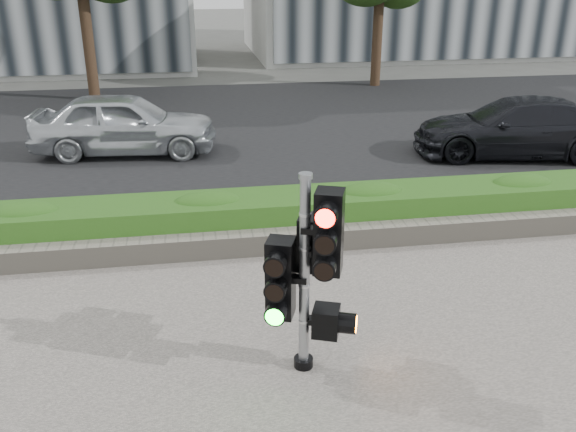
{
  "coord_description": "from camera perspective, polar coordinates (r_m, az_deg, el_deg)",
  "views": [
    {
      "loc": [
        -1.39,
        -6.61,
        4.17
      ],
      "look_at": [
        -0.22,
        0.6,
        1.16
      ],
      "focal_mm": 38.0,
      "sensor_mm": 36.0,
      "label": 1
    }
  ],
  "objects": [
    {
      "name": "road",
      "position": [
        17.18,
        -4.37,
        8.33
      ],
      "size": [
        60.0,
        13.0,
        0.02
      ],
      "primitive_type": "cube",
      "color": "black",
      "rests_on": "ground"
    },
    {
      "name": "hedge",
      "position": [
        10.01,
        -0.56,
        0.11
      ],
      "size": [
        12.0,
        1.0,
        0.68
      ],
      "primitive_type": "cube",
      "color": "#4C972E",
      "rests_on": "sidewalk"
    },
    {
      "name": "stone_wall",
      "position": [
        9.49,
        0.04,
        -2.31
      ],
      "size": [
        12.0,
        0.32,
        0.34
      ],
      "primitive_type": "cube",
      "color": "gray",
      "rests_on": "sidewalk"
    },
    {
      "name": "car_silver",
      "position": [
        14.92,
        -15.06,
        8.37
      ],
      "size": [
        4.38,
        2.08,
        1.45
      ],
      "primitive_type": "imported",
      "rotation": [
        0.0,
        0.0,
        1.48
      ],
      "color": "silver",
      "rests_on": "road"
    },
    {
      "name": "ground",
      "position": [
        7.94,
        2.29,
        -9.29
      ],
      "size": [
        120.0,
        120.0,
        0.0
      ],
      "primitive_type": "plane",
      "color": "#51514C",
      "rests_on": "ground"
    },
    {
      "name": "curb",
      "position": [
        10.68,
        -1.04,
        -0.22
      ],
      "size": [
        60.0,
        0.25,
        0.12
      ],
      "primitive_type": "cube",
      "color": "gray",
      "rests_on": "ground"
    },
    {
      "name": "traffic_signal",
      "position": [
        6.37,
        1.88,
        -4.58
      ],
      "size": [
        0.84,
        0.7,
        2.26
      ],
      "rotation": [
        0.0,
        0.0,
        -0.35
      ],
      "color": "black",
      "rests_on": "sidewalk"
    },
    {
      "name": "car_dark",
      "position": [
        15.22,
        20.48,
        7.78
      ],
      "size": [
        4.88,
        2.72,
        1.34
      ],
      "primitive_type": "imported",
      "rotation": [
        0.0,
        0.0,
        -1.76
      ],
      "color": "black",
      "rests_on": "road"
    }
  ]
}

